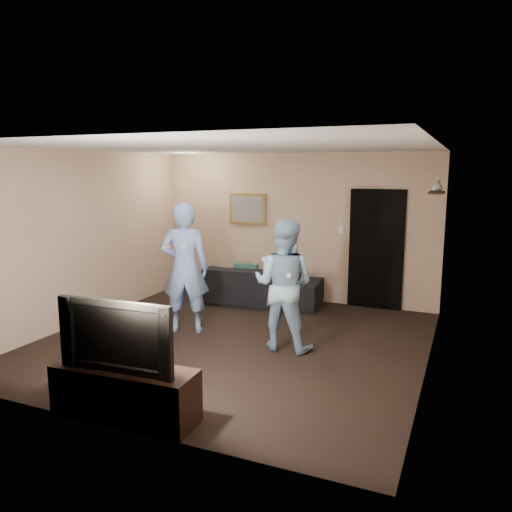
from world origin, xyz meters
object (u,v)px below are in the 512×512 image
at_px(wii_player_right, 284,285).
at_px(wii_player_left, 185,268).
at_px(sofa, 257,285).
at_px(television, 122,333).
at_px(tv_console, 125,393).

bearing_deg(wii_player_right, wii_player_left, 177.08).
relative_size(sofa, wii_player_right, 1.31).
bearing_deg(sofa, television, 90.86).
distance_m(sofa, wii_player_right, 2.31).
xyz_separation_m(sofa, wii_player_right, (1.20, -1.91, 0.52)).
xyz_separation_m(sofa, wii_player_left, (-0.33, -1.83, 0.61)).
bearing_deg(wii_player_left, television, -71.45).
bearing_deg(sofa, wii_player_right, 116.46).
bearing_deg(tv_console, wii_player_right, 70.19).
relative_size(sofa, television, 1.91).
bearing_deg(sofa, tv_console, 90.86).
xyz_separation_m(tv_console, wii_player_right, (0.71, 2.36, 0.60)).
bearing_deg(tv_console, sofa, 93.47).
relative_size(tv_console, wii_player_left, 0.74).
height_order(television, wii_player_right, wii_player_right).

